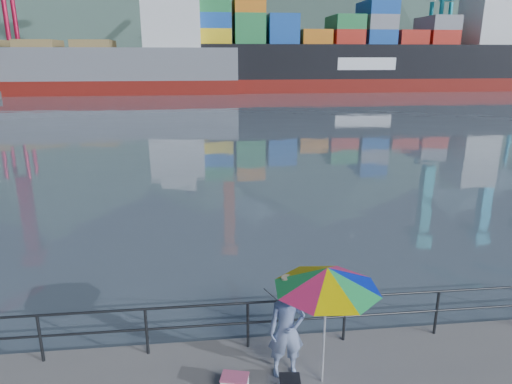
# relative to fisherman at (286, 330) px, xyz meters

# --- Properties ---
(harbor_water) EXTENTS (500.00, 280.00, 0.00)m
(harbor_water) POSITION_rel_fisherman_xyz_m (-1.62, 129.19, -0.92)
(harbor_water) COLOR slate
(harbor_water) RESTS_ON ground
(far_dock) EXTENTS (200.00, 40.00, 0.40)m
(far_dock) POSITION_rel_fisherman_xyz_m (8.38, 92.19, -0.92)
(far_dock) COLOR #514F4C
(far_dock) RESTS_ON ground
(guardrail) EXTENTS (22.00, 0.06, 1.03)m
(guardrail) POSITION_rel_fisherman_xyz_m (-1.62, 0.89, -0.40)
(guardrail) COLOR #2D3033
(guardrail) RESTS_ON ground
(port_cranes) EXTENTS (116.00, 28.00, 38.40)m
(port_cranes) POSITION_rel_fisherman_xyz_m (29.38, 83.19, 15.08)
(port_cranes) COLOR red
(port_cranes) RESTS_ON ground
(container_stacks) EXTENTS (58.00, 8.40, 7.80)m
(container_stacks) POSITION_rel_fisherman_xyz_m (34.04, 93.01, 1.95)
(container_stacks) COLOR orange
(container_stacks) RESTS_ON ground
(fisherman) EXTENTS (0.69, 0.46, 1.84)m
(fisherman) POSITION_rel_fisherman_xyz_m (0.00, 0.00, 0.00)
(fisherman) COLOR #2B4D8C
(fisherman) RESTS_ON ground
(beach_umbrella) EXTENTS (2.35, 2.35, 2.28)m
(beach_umbrella) POSITION_rel_fisherman_xyz_m (0.62, -0.30, 1.16)
(beach_umbrella) COLOR white
(beach_umbrella) RESTS_ON ground
(folding_stool) EXTENTS (0.40, 0.40, 0.24)m
(folding_stool) POSITION_rel_fisherman_xyz_m (-0.01, -0.47, -0.79)
(folding_stool) COLOR black
(folding_stool) RESTS_ON ground
(cooler_bag) EXTENTS (0.52, 0.41, 0.26)m
(cooler_bag) POSITION_rel_fisherman_xyz_m (-0.98, -0.35, -0.79)
(cooler_bag) COLOR white
(cooler_bag) RESTS_ON ground
(fishing_rod) EXTENTS (0.54, 1.66, 1.22)m
(fishing_rod) POSITION_rel_fisherman_xyz_m (-0.08, 1.33, -0.92)
(fishing_rod) COLOR black
(fishing_rod) RESTS_ON ground
(bulk_carrier) EXTENTS (56.96, 9.86, 14.50)m
(bulk_carrier) POSITION_rel_fisherman_xyz_m (-22.08, 72.58, 3.13)
(bulk_carrier) COLOR maroon
(bulk_carrier) RESTS_ON ground
(container_ship) EXTENTS (62.38, 10.40, 18.10)m
(container_ship) POSITION_rel_fisherman_xyz_m (27.74, 74.42, 4.89)
(container_ship) COLOR maroon
(container_ship) RESTS_ON ground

